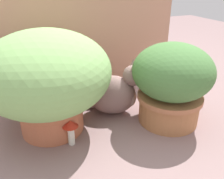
{
  "coord_description": "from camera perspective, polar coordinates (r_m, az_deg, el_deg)",
  "views": [
    {
      "loc": [
        -0.3,
        -0.93,
        0.69
      ],
      "look_at": [
        0.1,
        0.06,
        0.18
      ],
      "focal_mm": 37.85,
      "sensor_mm": 36.0,
      "label": 1
    }
  ],
  "objects": [
    {
      "name": "ground_plane",
      "position": [
        1.2,
        -3.5,
        -9.89
      ],
      "size": [
        6.0,
        6.0,
        0.0
      ],
      "primitive_type": "plane",
      "color": "gray"
    },
    {
      "name": "cardboard_backdrop",
      "position": [
        1.51,
        -7.62,
        13.41
      ],
      "size": [
        1.28,
        0.03,
        0.76
      ],
      "primitive_type": "cube",
      "color": "tan",
      "rests_on": "ground"
    },
    {
      "name": "cat",
      "position": [
        1.28,
        0.77,
        -0.82
      ],
      "size": [
        0.35,
        0.27,
        0.32
      ],
      "color": "gray",
      "rests_on": "ground"
    },
    {
      "name": "mushroom_ornament_red",
      "position": [
        1.08,
        -9.98,
        -9.1
      ],
      "size": [
        0.07,
        0.07,
        0.13
      ],
      "color": "silver",
      "rests_on": "ground"
    },
    {
      "name": "grass_planter",
      "position": [
        1.12,
        -15.39,
        2.95
      ],
      "size": [
        0.59,
        0.59,
        0.5
      ],
      "color": "#B86443",
      "rests_on": "ground"
    },
    {
      "name": "leafy_planter",
      "position": [
        1.2,
        14.2,
        1.9
      ],
      "size": [
        0.4,
        0.4,
        0.42
      ],
      "color": "#AB6D43",
      "rests_on": "ground"
    }
  ]
}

